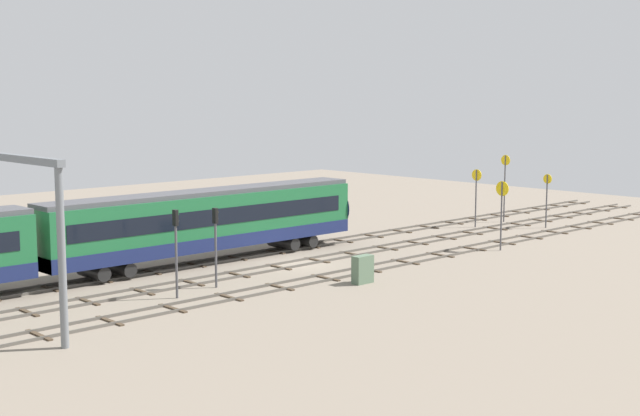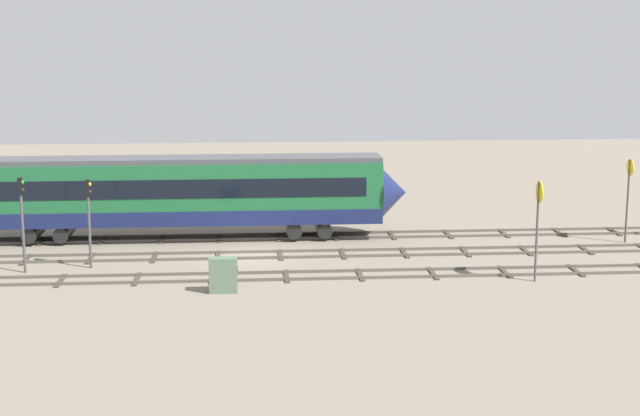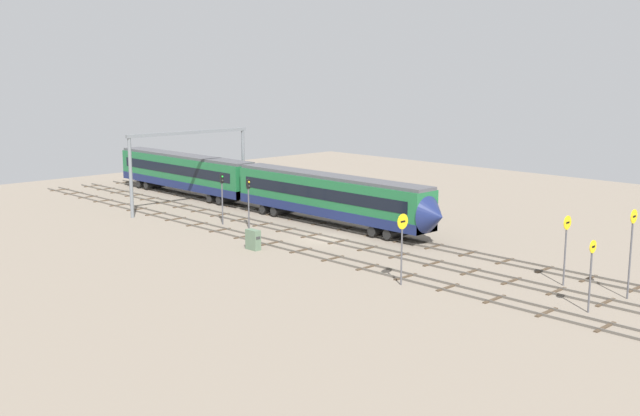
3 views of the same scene
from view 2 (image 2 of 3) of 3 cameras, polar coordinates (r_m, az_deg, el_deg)
ground_plane at (r=51.89m, az=-4.34°, el=-2.96°), size 106.21×106.21×0.00m
track_near_foreground at (r=47.44m, az=-4.33°, el=-4.19°), size 90.21×2.40×0.16m
track_second_near at (r=51.87m, az=-4.34°, el=-2.89°), size 90.21×2.40×0.16m
track_with_train at (r=56.32m, az=-4.35°, el=-1.78°), size 90.21×2.40×0.16m
speed_sign_mid_trackside at (r=47.14m, az=13.17°, el=-0.37°), size 0.14×1.07×5.07m
speed_sign_far_trackside at (r=57.34m, az=18.32°, el=1.20°), size 0.14×0.98×4.97m
signal_light_trackside_approach at (r=49.98m, az=-17.73°, el=-0.19°), size 0.31×0.32×4.98m
signal_light_trackside_departure at (r=50.03m, az=-13.93°, el=-0.16°), size 0.31×0.32×4.72m
relay_cabinet at (r=44.79m, az=-5.93°, el=-4.09°), size 1.36×0.63×1.70m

